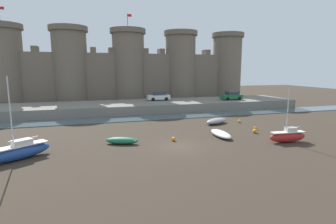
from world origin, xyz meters
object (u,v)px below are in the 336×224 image
at_px(mooring_buoy_off_centre, 255,128).
at_px(rowboat_foreground_centre, 122,140).
at_px(rowboat_near_channel_left, 221,134).
at_px(mooring_buoy_mid_mud, 255,131).
at_px(mooring_buoy_near_shore, 239,121).
at_px(sailboat_near_channel_right, 288,136).
at_px(rowboat_midflat_left, 216,121).
at_px(car_quay_centre_east, 232,96).
at_px(car_quay_west, 159,96).
at_px(sailboat_midflat_right, 18,151).
at_px(mooring_buoy_near_channel, 173,139).

bearing_deg(mooring_buoy_off_centre, rowboat_foreground_centre, -174.21).
bearing_deg(rowboat_near_channel_left, mooring_buoy_mid_mud, 3.60).
bearing_deg(mooring_buoy_near_shore, rowboat_foreground_centre, -160.56).
bearing_deg(sailboat_near_channel_right, rowboat_midflat_left, 105.31).
height_order(mooring_buoy_near_shore, car_quay_centre_east, car_quay_centre_east).
bearing_deg(rowboat_foreground_centre, car_quay_centre_east, 39.39).
height_order(mooring_buoy_off_centre, mooring_buoy_near_shore, mooring_buoy_near_shore).
height_order(sailboat_near_channel_right, car_quay_west, sailboat_near_channel_right).
height_order(rowboat_foreground_centre, mooring_buoy_mid_mud, rowboat_foreground_centre).
relative_size(mooring_buoy_off_centre, mooring_buoy_near_shore, 0.95).
bearing_deg(sailboat_midflat_right, sailboat_near_channel_right, -4.44).
bearing_deg(rowboat_near_channel_left, sailboat_near_channel_right, -35.89).
bearing_deg(car_quay_centre_east, mooring_buoy_near_channel, -132.63).
distance_m(rowboat_near_channel_left, mooring_buoy_mid_mud, 4.53).
bearing_deg(car_quay_centre_east, car_quay_west, 167.02).
bearing_deg(rowboat_near_channel_left, sailboat_midflat_right, -174.09).
distance_m(rowboat_near_channel_left, sailboat_near_channel_right, 6.72).
relative_size(mooring_buoy_near_channel, car_quay_west, 0.10).
distance_m(rowboat_foreground_centre, mooring_buoy_off_centre, 16.43).
bearing_deg(rowboat_near_channel_left, car_quay_centre_east, 57.30).
bearing_deg(mooring_buoy_near_shore, rowboat_midflat_left, 176.24).
relative_size(sailboat_near_channel_right, rowboat_foreground_centre, 1.61).
relative_size(mooring_buoy_near_channel, mooring_buoy_near_shore, 1.06).
relative_size(sailboat_midflat_right, rowboat_midflat_left, 1.73).
height_order(rowboat_near_channel_left, sailboat_near_channel_right, sailboat_near_channel_right).
distance_m(rowboat_midflat_left, car_quay_west, 16.38).
height_order(sailboat_near_channel_right, car_quay_centre_east, sailboat_near_channel_right).
height_order(sailboat_midflat_right, car_quay_west, sailboat_midflat_right).
distance_m(rowboat_near_channel_left, car_quay_centre_east, 22.62).
bearing_deg(rowboat_foreground_centre, sailboat_midflat_right, -166.00).
bearing_deg(mooring_buoy_mid_mud, rowboat_foreground_centre, -179.49).
relative_size(mooring_buoy_mid_mud, car_quay_west, 0.12).
bearing_deg(car_quay_centre_east, sailboat_midflat_right, -146.39).
height_order(rowboat_near_channel_left, rowboat_midflat_left, rowboat_midflat_left).
height_order(mooring_buoy_near_shore, car_quay_west, car_quay_west).
bearing_deg(mooring_buoy_near_channel, mooring_buoy_near_shore, 28.71).
bearing_deg(sailboat_midflat_right, car_quay_centre_east, 33.61).
relative_size(mooring_buoy_off_centre, car_quay_west, 0.09).
height_order(rowboat_foreground_centre, car_quay_centre_east, car_quay_centre_east).
bearing_deg(rowboat_midflat_left, mooring_buoy_mid_mud, -72.59).
xyz_separation_m(mooring_buoy_near_channel, car_quay_centre_east, (17.70, 19.23, 2.10)).
distance_m(sailboat_near_channel_right, car_quay_west, 26.93).
height_order(rowboat_foreground_centre, mooring_buoy_off_centre, rowboat_foreground_centre).
height_order(sailboat_near_channel_right, mooring_buoy_off_centre, sailboat_near_channel_right).
bearing_deg(mooring_buoy_near_channel, sailboat_near_channel_right, -18.48).
height_order(sailboat_near_channel_right, mooring_buoy_mid_mud, sailboat_near_channel_right).
xyz_separation_m(mooring_buoy_mid_mud, car_quay_west, (-5.85, 21.79, 2.06)).
distance_m(mooring_buoy_near_channel, mooring_buoy_mid_mud, 10.06).
relative_size(rowboat_near_channel_left, car_quay_west, 0.96).
height_order(mooring_buoy_near_channel, mooring_buoy_mid_mud, mooring_buoy_mid_mud).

